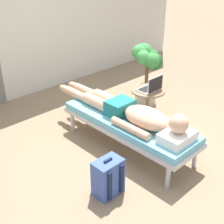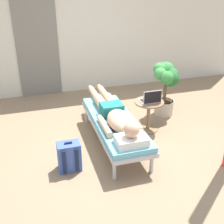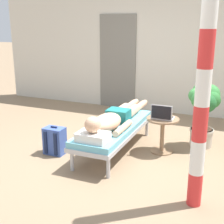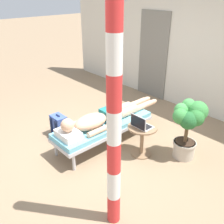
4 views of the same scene
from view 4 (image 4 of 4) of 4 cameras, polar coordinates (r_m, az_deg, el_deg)
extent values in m
plane|color=#8C7256|center=(4.53, -3.60, -7.53)|extent=(40.00, 40.00, 0.00)
cube|color=beige|center=(5.86, 17.14, 13.73)|extent=(7.60, 0.20, 2.70)
cube|color=slate|center=(6.35, 9.16, 12.38)|extent=(0.84, 0.03, 2.04)
cylinder|color=#B7B7BC|center=(5.17, 3.24, -1.08)|extent=(0.05, 0.05, 0.28)
cylinder|color=#B7B7BC|center=(4.87, 7.55, -3.15)|extent=(0.05, 0.05, 0.28)
cylinder|color=#B7B7BC|center=(4.32, -12.47, -7.83)|extent=(0.05, 0.05, 0.28)
cylinder|color=#B7B7BC|center=(3.95, -8.56, -11.07)|extent=(0.05, 0.05, 0.28)
cube|color=#B7B7BC|center=(4.43, -1.84, -3.57)|extent=(0.62, 1.84, 0.06)
cube|color=#6BB7CC|center=(4.40, -1.86, -2.78)|extent=(0.59, 1.80, 0.08)
cube|color=white|center=(3.99, -9.76, -4.93)|extent=(0.40, 0.28, 0.11)
sphere|color=#D8A884|center=(3.91, -9.94, -2.93)|extent=(0.21, 0.21, 0.21)
ellipsoid|color=#D8A884|center=(4.17, -4.79, -2.16)|extent=(0.35, 0.60, 0.23)
cylinder|color=#D8A884|center=(4.39, -6.01, -1.73)|extent=(0.09, 0.55, 0.09)
cylinder|color=#D8A884|center=(4.08, -2.30, -3.90)|extent=(0.09, 0.55, 0.09)
cube|color=#1E7272|center=(4.42, -0.38, -0.61)|extent=(0.33, 0.26, 0.19)
cylinder|color=#D8A884|center=(4.70, 2.02, 0.79)|extent=(0.15, 0.42, 0.15)
cylinder|color=#D8A884|center=(4.99, 5.57, 2.02)|extent=(0.11, 0.44, 0.11)
ellipsoid|color=#D8A884|center=(5.19, 7.74, 2.85)|extent=(0.09, 0.20, 0.10)
cylinder|color=#D8A884|center=(4.59, 3.49, 0.11)|extent=(0.15, 0.42, 0.15)
cylinder|color=#D8A884|center=(4.89, 7.03, 1.40)|extent=(0.11, 0.44, 0.11)
ellipsoid|color=#D8A884|center=(5.09, 9.19, 2.27)|extent=(0.09, 0.20, 0.10)
cylinder|color=#8C6B4C|center=(4.35, 6.52, -9.13)|extent=(0.34, 0.34, 0.02)
cylinder|color=#8C6B4C|center=(4.21, 6.70, -6.37)|extent=(0.06, 0.06, 0.48)
cylinder|color=#8C6B4C|center=(4.08, 6.88, -3.39)|extent=(0.48, 0.48, 0.02)
cube|color=silver|center=(4.07, 6.90, -3.14)|extent=(0.31, 0.22, 0.02)
cube|color=black|center=(4.07, 7.00, -2.97)|extent=(0.27, 0.15, 0.00)
cube|color=silver|center=(3.94, 5.86, -2.28)|extent=(0.31, 0.01, 0.21)
cube|color=black|center=(3.93, 5.78, -2.31)|extent=(0.29, 0.00, 0.19)
cube|color=#3F59A5|center=(4.82, -11.80, -3.00)|extent=(0.30, 0.20, 0.40)
cube|color=#3F59A5|center=(4.91, -10.54, -3.26)|extent=(0.22, 0.04, 0.18)
cube|color=#192342|center=(4.84, -13.44, -3.07)|extent=(0.04, 0.02, 0.34)
cube|color=#192342|center=(4.71, -12.43, -3.81)|extent=(0.04, 0.02, 0.34)
cube|color=#192342|center=(4.73, -12.04, -0.76)|extent=(0.10, 0.02, 0.02)
cylinder|color=#BFB29E|center=(4.35, 15.78, -8.00)|extent=(0.34, 0.34, 0.28)
cylinder|color=#BFB29E|center=(4.28, 15.97, -6.68)|extent=(0.37, 0.37, 0.04)
cylinder|color=#332319|center=(4.27, 16.01, -6.39)|extent=(0.31, 0.31, 0.01)
cylinder|color=brown|center=(4.17, 16.34, -4.15)|extent=(0.06, 0.06, 0.40)
sphere|color=#2D7233|center=(4.01, 18.27, -1.26)|extent=(0.26, 0.26, 0.26)
sphere|color=#38843D|center=(4.11, 18.64, 0.18)|extent=(0.32, 0.32, 0.32)
sphere|color=#429347|center=(4.13, 16.80, 1.37)|extent=(0.23, 0.23, 0.23)
sphere|color=#429347|center=(4.06, 15.25, 0.41)|extent=(0.22, 0.22, 0.22)
sphere|color=#38843D|center=(3.96, 15.11, -0.95)|extent=(0.24, 0.24, 0.24)
sphere|color=#23602D|center=(3.97, 16.73, -1.84)|extent=(0.28, 0.28, 0.28)
cylinder|color=red|center=(3.20, 0.38, -20.60)|extent=(0.15, 0.15, 0.36)
cylinder|color=white|center=(2.95, 0.40, -15.77)|extent=(0.15, 0.15, 0.36)
cylinder|color=red|center=(2.72, 0.42, -10.07)|extent=(0.15, 0.15, 0.36)
cylinder|color=white|center=(2.52, 0.45, -3.40)|extent=(0.15, 0.15, 0.36)
cylinder|color=red|center=(2.36, 0.48, 4.30)|extent=(0.15, 0.15, 0.36)
cylinder|color=white|center=(2.25, 0.51, 12.94)|extent=(0.15, 0.15, 0.36)
cylinder|color=red|center=(2.19, 0.56, 22.24)|extent=(0.15, 0.15, 0.36)
camera|label=1|loc=(5.41, -41.95, 17.13)|focal=49.29mm
camera|label=2|loc=(4.25, -60.43, 12.19)|focal=46.20mm
camera|label=3|loc=(2.10, -84.53, -17.26)|focal=49.76mm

